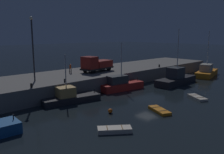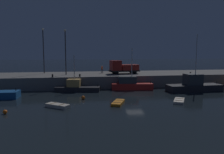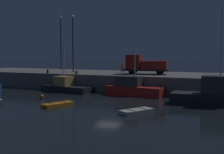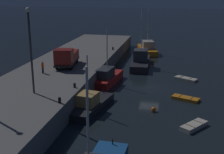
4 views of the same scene
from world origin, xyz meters
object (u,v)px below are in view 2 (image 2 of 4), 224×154
Objects in this scene: mooring_buoy_near at (5,112)px; rowboat_white_mid at (118,103)px; mooring_buoy_mid at (83,98)px; utility_truck at (123,67)px; lamp_post_west at (43,48)px; dinghy_red_small at (179,101)px; dockworker at (102,69)px; fishing_trawler_red at (194,85)px; fishing_boat_orange at (77,87)px; bollard_east at (52,76)px; lamp_post_east at (65,49)px; bollard_west at (80,75)px; dinghy_orange_near at (58,106)px; fishing_boat_blue at (131,84)px; bollard_central at (190,73)px.

rowboat_white_mid is at bearing 11.35° from mooring_buoy_near.
utility_truck reaches higher than mooring_buoy_mid.
lamp_post_west is (-7.41, 15.80, 7.16)m from mooring_buoy_mid.
lamp_post_west reaches higher than dinghy_red_small.
rowboat_white_mid is at bearing -89.80° from dockworker.
fishing_trawler_red is 1.22× the size of fishing_boat_orange.
mooring_buoy_mid is at bearing -64.88° from lamp_post_west.
bollard_east is at bearing -148.13° from dockworker.
lamp_post_west is at bearing 125.66° from fishing_boat_orange.
fishing_trawler_red is 18.85m from mooring_buoy_mid.
dinghy_red_small is 20.96m from mooring_buoy_near.
rowboat_white_mid is at bearing -64.94° from lamp_post_east.
bollard_west is 0.90× the size of bollard_east.
fishing_trawler_red is 22.90m from dinghy_orange_near.
mooring_buoy_near is 0.29× the size of dockworker.
rowboat_white_mid is 2.12× the size of dockworker.
dockworker reaches higher than mooring_buoy_near.
mooring_buoy_near is 14.89m from bollard_east.
lamp_post_west is at bearing 121.42° from rowboat_white_mid.
fishing_boat_orange is at bearing -178.50° from fishing_boat_blue.
fishing_boat_blue reaches higher than mooring_buoy_mid.
lamp_post_east is (5.54, 17.89, 6.92)m from mooring_buoy_near.
lamp_post_east is at bearing 171.73° from bollard_central.
mooring_buoy_mid reaches higher than mooring_buoy_near.
dockworker is (-3.98, 1.72, -0.39)m from utility_truck.
dinghy_red_small is (3.91, -10.53, -0.69)m from fishing_boat_blue.
utility_truck reaches higher than rowboat_white_mid.
fishing_boat_orange reaches higher than mooring_buoy_mid.
dinghy_red_small is 22.92m from lamp_post_east.
mooring_buoy_mid is (8.40, 5.93, 0.02)m from mooring_buoy_near.
dockworker is (12.65, 20.06, 2.87)m from mooring_buoy_near.
fishing_trawler_red is at bearing 19.00° from dinghy_orange_near.
mooring_buoy_near is (-20.83, -2.32, 0.07)m from dinghy_red_small.
lamp_post_west is at bearing 102.21° from dinghy_orange_near.
bollard_east reaches higher than dinghy_red_small.
fishing_boat_orange is 4.91× the size of dockworker.
dinghy_orange_near is 26.94m from bollard_central.
fishing_boat_blue reaches higher than rowboat_white_mid.
dockworker is at bearing 16.98° from lamp_post_east.
dockworker reaches higher than bollard_east.
bollard_west reaches higher than mooring_buoy_mid.
rowboat_white_mid is at bearing -103.91° from utility_truck.
fishing_boat_orange is at bearing 170.68° from fishing_trawler_red.
bollard_central is at bearing 0.20° from bollard_west.
fishing_boat_orange is at bearing -106.58° from bollard_west.
fishing_boat_orange reaches higher than dinghy_orange_near.
fishing_trawler_red is 18.47× the size of mooring_buoy_mid.
fishing_boat_blue is 14.91× the size of bollard_central.
dockworker is at bearing 114.76° from dinghy_red_small.
dinghy_red_small is 7.14× the size of mooring_buoy_near.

